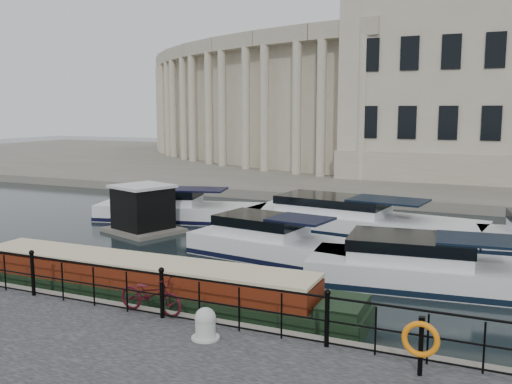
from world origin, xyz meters
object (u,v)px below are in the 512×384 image
at_px(bicycle, 151,294).
at_px(mooring_bollard, 205,324).
at_px(life_ring_post, 421,340).
at_px(narrowboat, 141,288).
at_px(harbour_hut, 143,211).

relative_size(bicycle, mooring_bollard, 2.57).
bearing_deg(life_ring_post, mooring_bollard, -179.22).
distance_m(narrowboat, harbour_hut, 9.35).
distance_m(mooring_bollard, narrowboat, 4.68).
height_order(mooring_bollard, harbour_hut, harbour_hut).
distance_m(bicycle, life_ring_post, 6.41).
bearing_deg(harbour_hut, bicycle, -34.26).
relative_size(mooring_bollard, harbour_hut, 0.18).
bearing_deg(narrowboat, life_ring_post, -19.83).
relative_size(life_ring_post, narrowboat, 0.09).
bearing_deg(mooring_bollard, narrowboat, 142.55).
relative_size(life_ring_post, harbour_hut, 0.30).
distance_m(bicycle, harbour_hut, 11.99).
bearing_deg(harbour_hut, mooring_bollard, -29.76).
distance_m(bicycle, narrowboat, 2.75).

